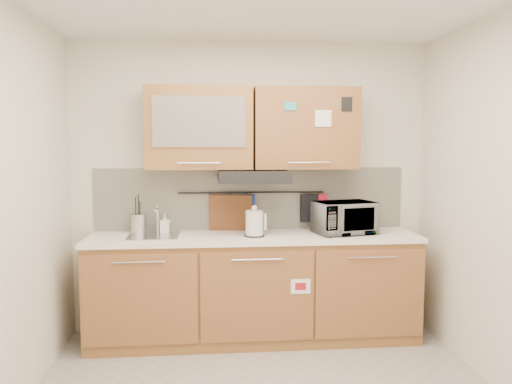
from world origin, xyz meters
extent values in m
plane|color=silver|center=(0.00, 1.50, 1.30)|extent=(3.20, 0.00, 3.20)
cube|color=#986136|center=(0.00, 1.20, 0.44)|extent=(2.80, 0.60, 0.88)
cube|color=black|center=(0.00, 1.20, 0.05)|extent=(2.80, 0.54, 0.10)
cube|color=#9F6C38|center=(-0.93, 0.89, 0.47)|extent=(0.91, 0.02, 0.74)
cylinder|color=silver|center=(-0.93, 0.86, 0.78)|extent=(0.41, 0.01, 0.01)
cube|color=#9F6C38|center=(0.00, 0.89, 0.47)|extent=(0.91, 0.02, 0.74)
cylinder|color=silver|center=(0.00, 0.86, 0.78)|extent=(0.41, 0.01, 0.01)
cube|color=#9F6C38|center=(0.93, 0.89, 0.47)|extent=(0.91, 0.02, 0.74)
cylinder|color=silver|center=(0.93, 0.86, 0.78)|extent=(0.41, 0.01, 0.01)
cube|color=white|center=(0.00, 1.19, 0.90)|extent=(2.82, 0.62, 0.04)
cube|color=silver|center=(0.00, 1.49, 1.20)|extent=(2.80, 0.02, 0.56)
cube|color=#986136|center=(-0.46, 1.32, 1.83)|extent=(0.90, 0.35, 0.70)
cube|color=silver|center=(-0.46, 1.14, 1.88)|extent=(0.76, 0.02, 0.42)
cube|color=#9F6C38|center=(0.46, 1.32, 1.83)|extent=(0.90, 0.35, 0.70)
cube|color=white|center=(0.58, 1.14, 1.91)|extent=(0.14, 0.00, 0.14)
cube|color=black|center=(0.00, 1.25, 1.42)|extent=(0.60, 0.46, 0.10)
cube|color=silver|center=(-0.85, 1.20, 0.92)|extent=(0.42, 0.40, 0.03)
cylinder|color=silver|center=(-0.83, 1.36, 1.04)|extent=(0.03, 0.03, 0.24)
cylinder|color=silver|center=(-0.83, 1.28, 1.14)|extent=(0.02, 0.18, 0.02)
cylinder|color=black|center=(0.00, 1.45, 1.26)|extent=(1.30, 0.02, 0.02)
cylinder|color=#B9B8BD|center=(-1.00, 1.35, 1.01)|extent=(0.18, 0.18, 0.17)
cylinder|color=black|center=(-1.02, 1.36, 1.08)|extent=(0.01, 0.01, 0.32)
cylinder|color=black|center=(-0.98, 1.33, 1.06)|extent=(0.01, 0.01, 0.29)
cylinder|color=black|center=(-1.00, 1.37, 1.09)|extent=(0.01, 0.01, 0.34)
cylinder|color=black|center=(-1.01, 1.33, 1.05)|extent=(0.01, 0.01, 0.25)
cylinder|color=silver|center=(0.00, 1.12, 1.03)|extent=(0.19, 0.19, 0.22)
sphere|color=silver|center=(0.00, 1.12, 1.16)|extent=(0.05, 0.05, 0.05)
cube|color=silver|center=(0.09, 1.15, 1.04)|extent=(0.03, 0.03, 0.14)
cylinder|color=black|center=(0.00, 1.12, 0.93)|extent=(0.17, 0.17, 0.01)
cube|color=black|center=(0.67, 1.19, 1.01)|extent=(0.27, 0.22, 0.18)
cube|color=black|center=(0.63, 1.17, 1.09)|extent=(0.10, 0.12, 0.01)
cube|color=black|center=(0.71, 1.21, 1.09)|extent=(0.10, 0.12, 0.01)
imported|color=#999999|center=(0.79, 1.19, 1.06)|extent=(0.56, 0.44, 0.28)
imported|color=#999999|center=(-0.77, 1.35, 1.01)|extent=(0.08, 0.08, 0.17)
cube|color=brown|center=(-0.19, 1.44, 1.00)|extent=(0.38, 0.08, 0.47)
cube|color=navy|center=(-0.04, 1.44, 1.13)|extent=(0.14, 0.05, 0.23)
cube|color=black|center=(0.53, 1.44, 1.11)|extent=(0.16, 0.06, 0.25)
cube|color=red|center=(0.62, 1.44, 1.16)|extent=(0.14, 0.02, 0.17)
camera|label=1|loc=(-0.36, -3.01, 1.70)|focal=35.00mm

